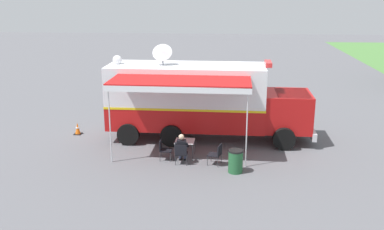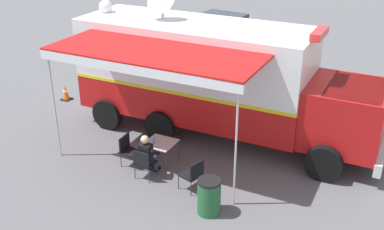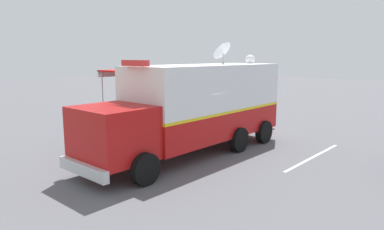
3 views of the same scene
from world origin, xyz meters
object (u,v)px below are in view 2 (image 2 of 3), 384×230
Objects in this scene: command_truck at (216,76)px; car_behind_truck at (224,33)px; folding_chair_at_table at (144,162)px; water_bottle at (154,140)px; folding_table at (160,144)px; folding_chair_beside_table at (128,148)px; seated_responder at (147,154)px; folding_chair_spare_by_truck at (193,173)px; traffic_cone at (66,93)px; trash_bin at (209,196)px.

car_behind_truck is at bearing -160.17° from command_truck.
command_truck reaches higher than car_behind_truck.
car_behind_truck is at bearing -168.52° from folding_chair_at_table.
folding_table is at bearing 130.76° from water_bottle.
folding_chair_beside_table is 11.47m from car_behind_truck.
seated_responder is at bearing -6.39° from folding_table.
command_truck is at bearing 168.41° from folding_chair_at_table.
seated_responder reaches higher than folding_chair_beside_table.
folding_chair_spare_by_truck is 1.50× the size of traffic_cone.
trash_bin reaches higher than folding_chair_spare_by_truck.
command_truck reaches higher than folding_table.
car_behind_truck reaches higher than folding_chair_spare_by_truck.
folding_chair_at_table is at bearing -1.21° from seated_responder.
water_bottle is at bearing -174.57° from folding_chair_at_table.
folding_chair_beside_table reaches higher than folding_table.
water_bottle is 2.62m from trash_bin.
folding_table is 0.82m from folding_chair_at_table.
car_behind_truck reaches higher than traffic_cone.
water_bottle reaches higher than folding_chair_at_table.
car_behind_truck is at bearing -161.95° from folding_chair_spare_by_truck.
folding_table is 0.90× the size of trash_bin.
folding_chair_at_table is at bearing 5.43° from water_bottle.
water_bottle is 0.76m from folding_chair_at_table.
water_bottle is at bearing -120.63° from trash_bin.
water_bottle is 0.26× the size of folding_chair_beside_table.
folding_chair_spare_by_truck is 1.01m from trash_bin.
folding_chair_beside_table is at bearing -109.51° from seated_responder.
folding_chair_at_table is 1.00× the size of folding_chair_spare_by_truck.
trash_bin is at bearing 69.02° from seated_responder.
water_bottle is 1.66m from folding_chair_spare_by_truck.
folding_chair_spare_by_truck is at bearing 13.22° from command_truck.
seated_responder is (0.28, 0.78, 0.14)m from folding_chair_beside_table.
folding_chair_at_table is (0.80, -0.07, -0.16)m from folding_table.
folding_chair_beside_table is 2.25m from folding_chair_spare_by_truck.
folding_chair_spare_by_truck is (0.41, 2.21, 0.00)m from folding_chair_beside_table.
seated_responder is 2.16× the size of traffic_cone.
trash_bin is 0.21× the size of car_behind_truck.
folding_table is 0.24m from water_bottle.
folding_chair_beside_table is (0.22, -0.71, -0.32)m from water_bottle.
folding_chair_spare_by_truck is at bearing 18.05° from car_behind_truck.
folding_table is at bearing -118.73° from folding_chair_spare_by_truck.
folding_table is at bearing 174.83° from folding_chair_at_table.
trash_bin is 13.27m from car_behind_truck.
car_behind_truck reaches higher than folding_table.
folding_chair_at_table is (3.29, -0.67, -1.43)m from command_truck.
traffic_cone is (-3.27, -5.42, -0.37)m from seated_responder.
folding_chair_at_table and folding_chair_beside_table have the same top height.
water_bottle is 0.39× the size of traffic_cone.
folding_table is 2.55m from trash_bin.
traffic_cone is 0.13× the size of car_behind_truck.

